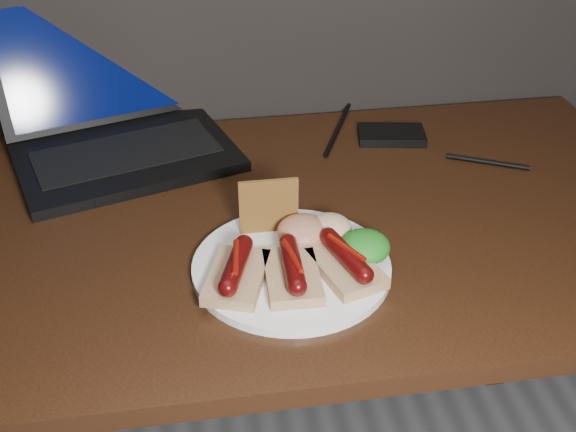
# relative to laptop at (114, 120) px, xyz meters

# --- Properties ---
(desk) EXTENTS (1.40, 0.70, 0.75)m
(desk) POSITION_rel_laptop_xyz_m (0.19, -0.27, -0.14)
(desk) COLOR #341C0D
(desk) RESTS_ON ground
(laptop) EXTENTS (0.44, 0.43, 0.25)m
(laptop) POSITION_rel_laptop_xyz_m (0.00, 0.00, 0.00)
(laptop) COLOR black
(laptop) RESTS_ON desk
(hard_drive) EXTENTS (0.13, 0.09, 0.02)m
(hard_drive) POSITION_rel_laptop_xyz_m (0.49, -0.05, -0.05)
(hard_drive) COLOR black
(hard_drive) RESTS_ON desk
(desk_cables) EXTENTS (1.05, 0.45, 0.01)m
(desk_cables) POSITION_rel_laptop_xyz_m (0.21, -0.13, -0.05)
(desk_cables) COLOR black
(desk_cables) RESTS_ON desk
(plate) EXTENTS (0.28, 0.28, 0.01)m
(plate) POSITION_rel_laptop_xyz_m (0.25, -0.40, -0.05)
(plate) COLOR white
(plate) RESTS_ON desk
(bread_sausage_left) EXTENTS (0.10, 0.13, 0.04)m
(bread_sausage_left) POSITION_rel_laptop_xyz_m (0.17, -0.43, -0.03)
(bread_sausage_left) COLOR tan
(bread_sausage_left) RESTS_ON plate
(bread_sausage_center) EXTENTS (0.07, 0.12, 0.04)m
(bread_sausage_center) POSITION_rel_laptop_xyz_m (0.24, -0.44, -0.03)
(bread_sausage_center) COLOR tan
(bread_sausage_center) RESTS_ON plate
(bread_sausage_right) EXTENTS (0.10, 0.13, 0.04)m
(bread_sausage_right) POSITION_rel_laptop_xyz_m (0.32, -0.43, -0.03)
(bread_sausage_right) COLOR tan
(bread_sausage_right) RESTS_ON plate
(crispbread) EXTENTS (0.09, 0.01, 0.08)m
(crispbread) POSITION_rel_laptop_xyz_m (0.23, -0.32, 0.00)
(crispbread) COLOR olive
(crispbread) RESTS_ON plate
(salad_greens) EXTENTS (0.07, 0.07, 0.04)m
(salad_greens) POSITION_rel_laptop_xyz_m (0.35, -0.41, -0.02)
(salad_greens) COLOR #165E12
(salad_greens) RESTS_ON plate
(salsa_mound) EXTENTS (0.07, 0.07, 0.04)m
(salsa_mound) POSITION_rel_laptop_xyz_m (0.27, -0.36, -0.02)
(salsa_mound) COLOR #A11910
(salsa_mound) RESTS_ON plate
(coleslaw_mound) EXTENTS (0.06, 0.06, 0.04)m
(coleslaw_mound) POSITION_rel_laptop_xyz_m (0.31, -0.35, -0.02)
(coleslaw_mound) COLOR beige
(coleslaw_mound) RESTS_ON plate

